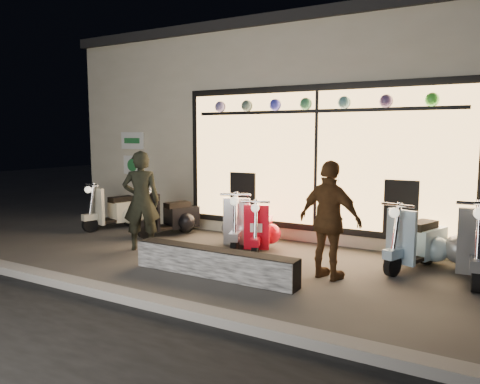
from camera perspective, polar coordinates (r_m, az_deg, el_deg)
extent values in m
plane|color=#383533|center=(7.39, -2.30, -8.61)|extent=(40.00, 40.00, 0.00)
cube|color=slate|center=(5.86, -13.09, -12.42)|extent=(40.00, 0.25, 0.12)
cube|color=beige|center=(11.65, 11.04, 6.96)|extent=(10.00, 6.00, 4.00)
cube|color=black|center=(11.83, 11.29, 17.17)|extent=(10.20, 6.20, 0.20)
cube|color=black|center=(8.54, 9.40, 3.98)|extent=(5.45, 0.06, 2.65)
cube|color=#FFBF6B|center=(8.51, 9.30, 3.97)|extent=(5.20, 0.04, 2.40)
cube|color=black|center=(8.47, 9.32, 9.71)|extent=(4.90, 0.06, 0.06)
cube|color=white|center=(10.88, -12.96, 6.12)|extent=(0.65, 0.04, 0.38)
cube|color=white|center=(10.90, -12.88, 3.23)|extent=(0.55, 0.04, 0.42)
cube|color=black|center=(6.65, -3.19, -8.60)|extent=(2.53, 0.28, 0.40)
cylinder|color=black|center=(7.74, -0.66, -6.62)|extent=(0.21, 0.34, 0.33)
cylinder|color=black|center=(8.67, 0.40, -5.13)|extent=(0.23, 0.35, 0.33)
cube|color=silver|center=(7.86, -0.42, -3.60)|extent=(0.44, 0.22, 0.79)
cube|color=silver|center=(8.54, 0.30, -3.93)|extent=(0.62, 0.78, 0.44)
cube|color=black|center=(8.40, 0.21, -2.25)|extent=(0.45, 0.60, 0.12)
sphere|color=#FFF2CC|center=(7.59, -0.68, -1.10)|extent=(0.19, 0.19, 0.14)
cylinder|color=black|center=(7.48, 1.84, -7.21)|extent=(0.19, 0.31, 0.30)
cylinder|color=black|center=(8.34, 2.58, -5.72)|extent=(0.21, 0.32, 0.30)
cube|color=red|center=(7.58, 2.02, -4.33)|extent=(0.40, 0.21, 0.73)
cube|color=red|center=(8.21, 2.52, -4.59)|extent=(0.57, 0.72, 0.41)
cube|color=black|center=(8.08, 2.46, -2.98)|extent=(0.41, 0.55, 0.11)
sphere|color=#FFF2CC|center=(7.33, 1.86, -1.97)|extent=(0.17, 0.17, 0.13)
cylinder|color=black|center=(9.16, -11.48, -4.68)|extent=(0.20, 0.32, 0.31)
cylinder|color=black|center=(9.58, -6.65, -4.07)|extent=(0.22, 0.32, 0.31)
cube|color=black|center=(9.18, -10.48, -2.41)|extent=(0.41, 0.21, 0.74)
cube|color=black|center=(9.50, -7.13, -3.02)|extent=(0.59, 0.72, 0.41)
cube|color=black|center=(9.42, -7.63, -1.57)|extent=(0.42, 0.56, 0.11)
sphere|color=#FFF2CC|center=(9.04, -11.64, -0.34)|extent=(0.18, 0.18, 0.13)
cylinder|color=black|center=(10.06, -17.83, -3.81)|extent=(0.17, 0.33, 0.32)
cylinder|color=black|center=(10.50, -13.30, -3.21)|extent=(0.19, 0.33, 0.32)
cube|color=beige|center=(10.09, -16.92, -1.66)|extent=(0.43, 0.18, 0.76)
cube|color=beige|center=(10.42, -13.77, -2.22)|extent=(0.55, 0.73, 0.43)
cube|color=black|center=(10.33, -14.25, -0.85)|extent=(0.39, 0.57, 0.11)
sphere|color=#FFF2CC|center=(9.95, -18.03, 0.28)|extent=(0.17, 0.17, 0.14)
cylinder|color=black|center=(7.00, 18.08, -8.46)|extent=(0.20, 0.34, 0.33)
cylinder|color=black|center=(7.82, 21.78, -7.00)|extent=(0.22, 0.35, 0.33)
cube|color=#93B8D1|center=(7.08, 19.05, -5.20)|extent=(0.44, 0.21, 0.79)
cube|color=#93B8D1|center=(7.69, 21.52, -5.68)|extent=(0.60, 0.77, 0.44)
cube|color=black|center=(7.55, 21.27, -3.81)|extent=(0.43, 0.60, 0.12)
sphere|color=#FFF2CC|center=(6.84, 18.28, -2.41)|extent=(0.18, 0.18, 0.14)
cylinder|color=black|center=(6.72, 26.84, -9.38)|extent=(0.14, 0.37, 0.36)
cylinder|color=black|center=(7.75, 26.70, -7.23)|extent=(0.16, 0.37, 0.36)
cube|color=slate|center=(6.83, 27.00, -5.49)|extent=(0.50, 0.11, 0.88)
cube|color=slate|center=(7.60, 26.80, -5.77)|extent=(0.51, 0.78, 0.49)
cube|color=black|center=(7.44, 26.95, -3.68)|extent=(0.35, 0.62, 0.13)
sphere|color=#FFF2CC|center=(6.53, 27.25, -2.32)|extent=(0.17, 0.17, 0.16)
imported|color=black|center=(8.22, -11.95, -1.04)|extent=(0.75, 0.70, 1.72)
imported|color=#58371B|center=(6.53, 10.89, -3.42)|extent=(1.03, 0.62, 1.64)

